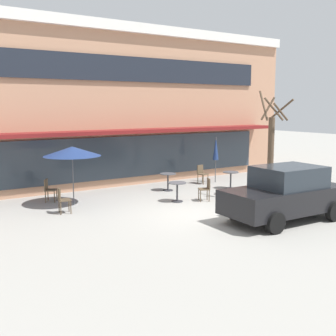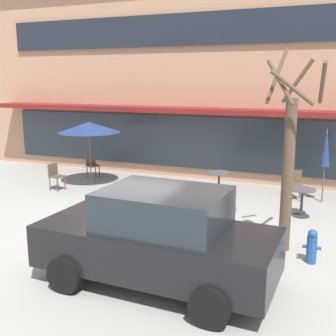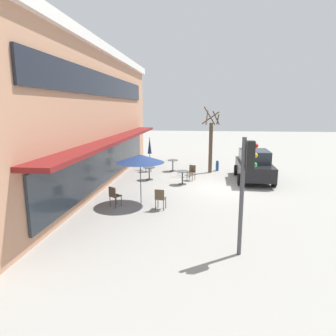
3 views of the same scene
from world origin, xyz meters
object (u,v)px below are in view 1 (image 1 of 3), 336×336
object	(u,v)px
cafe_chair_0	(202,173)
patio_umbrella_green_folded	(216,149)
cafe_table_streetside	(231,177)
cafe_table_by_tree	(168,179)
parked_sedan	(286,194)
street_tree	(271,151)
cafe_chair_2	(206,188)
cafe_table_near_wall	(177,189)
patio_umbrella_cream_folded	(72,151)
fire_hydrant	(289,191)
cafe_chair_1	(62,199)
cafe_chair_3	(49,189)

from	to	relation	value
cafe_chair_0	patio_umbrella_green_folded	bearing A→B (deg)	-2.82
cafe_table_streetside	cafe_table_by_tree	world-z (taller)	same
parked_sedan	street_tree	xyz separation A→B (m)	(1.88, 2.47, 1.06)
parked_sedan	cafe_chair_2	bearing A→B (deg)	96.72
cafe_table_streetside	cafe_chair_0	distance (m)	1.71
cafe_table_near_wall	cafe_chair_2	distance (m)	1.13
cafe_table_streetside	patio_umbrella_cream_folded	distance (m)	7.23
cafe_table_streetside	street_tree	world-z (taller)	street_tree
cafe_table_by_tree	cafe_chair_0	size ratio (longest dim) A/B	0.85
cafe_table_near_wall	patio_umbrella_cream_folded	size ratio (longest dim) A/B	0.35
parked_sedan	fire_hydrant	distance (m)	3.21
cafe_table_near_wall	cafe_chair_1	xyz separation A→B (m)	(-4.32, 0.65, 0.01)
cafe_table_streetside	cafe_table_by_tree	bearing A→B (deg)	156.11
patio_umbrella_green_folded	cafe_chair_0	bearing A→B (deg)	177.18
cafe_table_streetside	patio_umbrella_green_folded	xyz separation A→B (m)	(0.46, 1.64, 1.11)
patio_umbrella_cream_folded	parked_sedan	xyz separation A→B (m)	(5.01, -5.70, -1.14)
patio_umbrella_cream_folded	cafe_chair_1	xyz separation A→B (m)	(-0.76, -0.96, -1.50)
cafe_table_streetside	cafe_chair_0	xyz separation A→B (m)	(-0.34, 1.68, 0.01)
cafe_table_near_wall	street_tree	xyz separation A→B (m)	(3.33, -1.61, 1.43)
fire_hydrant	cafe_chair_2	bearing A→B (deg)	150.63
cafe_table_by_tree	cafe_chair_1	size ratio (longest dim) A/B	0.85
cafe_chair_0	parked_sedan	distance (m)	6.84
patio_umbrella_cream_folded	cafe_table_streetside	bearing A→B (deg)	-6.11
patio_umbrella_green_folded	cafe_chair_0	xyz separation A→B (m)	(-0.80, 0.04, -1.10)
cafe_table_by_tree	patio_umbrella_cream_folded	bearing A→B (deg)	-174.87
street_tree	fire_hydrant	distance (m)	1.76
patio_umbrella_green_folded	cafe_chair_2	world-z (taller)	patio_umbrella_green_folded
cafe_chair_3	parked_sedan	distance (m)	8.78
street_tree	patio_umbrella_green_folded	bearing A→B (deg)	81.70
cafe_chair_2	street_tree	world-z (taller)	street_tree
cafe_table_near_wall	parked_sedan	bearing A→B (deg)	-70.42
patio_umbrella_green_folded	cafe_chair_2	xyz separation A→B (m)	(-2.90, -2.97, -1.10)
cafe_table_streetside	cafe_chair_3	size ratio (longest dim) A/B	0.85
street_tree	fire_hydrant	xyz separation A→B (m)	(0.59, -0.49, -1.59)
cafe_table_streetside	patio_umbrella_cream_folded	xyz separation A→B (m)	(-7.03, 0.75, 1.51)
parked_sedan	cafe_chair_3	bearing A→B (deg)	129.83
patio_umbrella_cream_folded	street_tree	bearing A→B (deg)	-25.11
fire_hydrant	parked_sedan	bearing A→B (deg)	-141.31
cafe_table_by_tree	patio_umbrella_green_folded	size ratio (longest dim) A/B	0.35
cafe_table_by_tree	street_tree	size ratio (longest dim) A/B	0.18
cafe_chair_3	cafe_chair_0	bearing A→B (deg)	-0.90
cafe_table_near_wall	street_tree	world-z (taller)	street_tree
cafe_table_streetside	patio_umbrella_green_folded	distance (m)	2.03
cafe_table_near_wall	cafe_chair_3	bearing A→B (deg)	147.52
cafe_table_near_wall	patio_umbrella_green_folded	world-z (taller)	patio_umbrella_green_folded
patio_umbrella_cream_folded	patio_umbrella_green_folded	bearing A→B (deg)	6.73
cafe_table_streetside	cafe_chair_1	bearing A→B (deg)	-178.45
patio_umbrella_green_folded	cafe_chair_1	world-z (taller)	patio_umbrella_green_folded
cafe_table_streetside	patio_umbrella_green_folded	bearing A→B (deg)	74.39
cafe_table_by_tree	parked_sedan	world-z (taller)	parked_sedan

